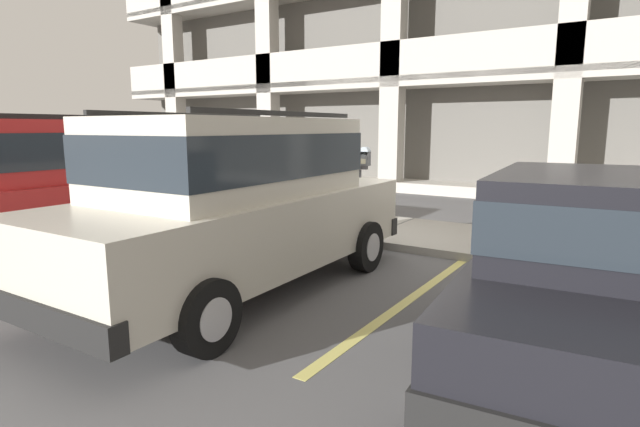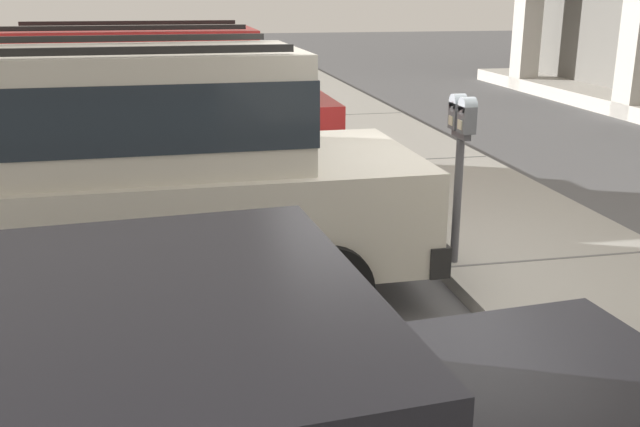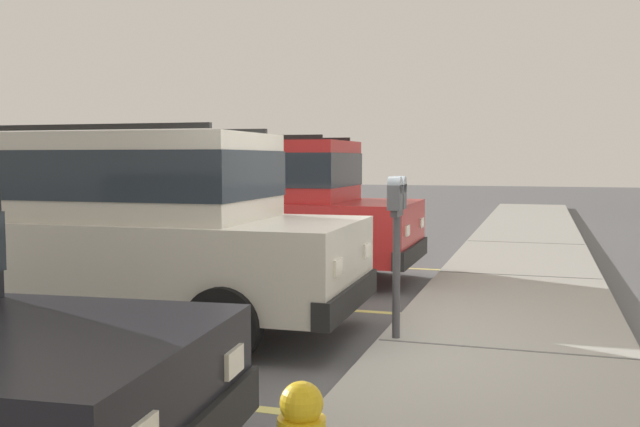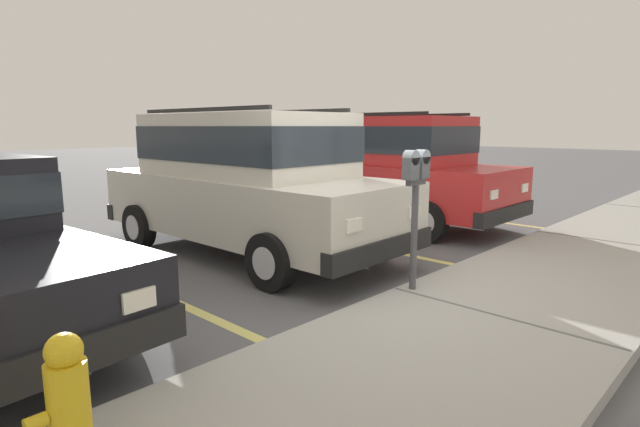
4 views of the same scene
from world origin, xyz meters
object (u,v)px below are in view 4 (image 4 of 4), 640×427
silver_suv (247,178)px  fire_hydrant (68,402)px  parking_meter_near (416,186)px  red_sedan (386,165)px

silver_suv → fire_hydrant: silver_suv is taller
parking_meter_near → fire_hydrant: 3.62m
red_sedan → silver_suv: bearing=-0.2°
red_sedan → parking_meter_near: red_sedan is taller
silver_suv → fire_hydrant: 4.77m
parking_meter_near → silver_suv: bearing=-90.9°
silver_suv → red_sedan: bearing=178.4°
parking_meter_near → fire_hydrant: bearing=4.8°
red_sedan → fire_hydrant: red_sedan is taller
silver_suv → parking_meter_near: bearing=87.9°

